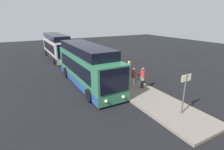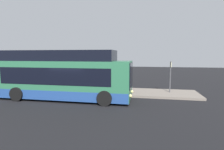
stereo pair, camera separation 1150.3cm
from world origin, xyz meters
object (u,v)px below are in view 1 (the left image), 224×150
suitcase (135,79)px  sign_post (185,89)px  passenger_boarding (143,77)px  passenger_waiting (134,76)px  passenger_with_bags (129,69)px  bus_second (57,48)px  trash_bin (117,76)px  bus_lead (87,67)px

suitcase → sign_post: bearing=-6.9°
suitcase → passenger_boarding: bearing=-10.3°
passenger_waiting → passenger_with_bags: (-2.03, 0.84, 0.07)m
passenger_waiting → sign_post: size_ratio=0.61×
passenger_with_bags → sign_post: sign_post is taller
bus_second → passenger_waiting: bearing=12.2°
sign_post → trash_bin: 7.90m
passenger_waiting → trash_bin: size_ratio=2.53×
suitcase → trash_bin: size_ratio=1.43×
passenger_boarding → sign_post: bearing=127.2°
bus_second → suitcase: size_ratio=11.27×
passenger_with_bags → sign_post: 7.81m
bus_lead → bus_second: bus_lead is taller
bus_second → passenger_boarding: (16.69, 3.73, -0.48)m
bus_lead → passenger_waiting: bus_lead is taller
bus_second → bus_lead: bearing=-0.0°
bus_lead → passenger_with_bags: bus_lead is taller
passenger_boarding → trash_bin: bearing=-31.9°
bus_second → suitcase: (15.29, 3.99, -1.14)m
bus_second → passenger_boarding: 17.11m
passenger_boarding → suitcase: 1.57m
passenger_boarding → trash_bin: 3.18m
bus_second → passenger_waiting: size_ratio=6.37×
bus_second → passenger_waiting: 16.17m
sign_post → trash_bin: bearing=-177.7°
passenger_boarding → suitcase: passenger_boarding is taller
bus_lead → suitcase: bus_lead is taller
passenger_with_bags → sign_post: (7.70, -1.02, 0.77)m
trash_bin → bus_second: bearing=-167.9°
passenger_boarding → sign_post: (4.77, -0.49, 0.72)m
passenger_boarding → sign_post: size_ratio=0.69×
passenger_waiting → trash_bin: bearing=-1.6°
passenger_waiting → bus_second: bearing=-2.8°
passenger_boarding → bus_second: bearing=-34.3°
bus_second → sign_post: bearing=8.6°
passenger_with_bags → passenger_waiting: bearing=-166.0°
bus_lead → passenger_with_bags: size_ratio=6.00×
suitcase → sign_post: size_ratio=0.34×
bus_second → passenger_with_bags: bearing=17.2°
passenger_with_bags → suitcase: (1.54, -0.28, -0.61)m
passenger_waiting → trash_bin: (-2.10, -0.50, -0.56)m
bus_lead → suitcase: bearing=60.3°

